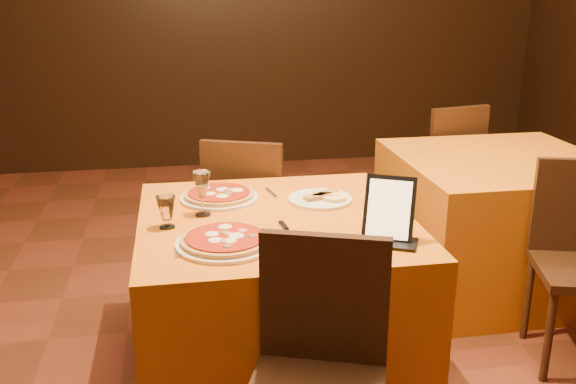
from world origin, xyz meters
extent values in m
cube|color=#5E2D19|center=(0.00, 0.00, -0.01)|extent=(6.00, 7.00, 0.01)
cube|color=black|center=(0.00, 3.50, 1.40)|extent=(6.00, 0.01, 2.80)
cube|color=#CD650D|center=(-0.07, -0.05, 0.38)|extent=(1.10, 1.10, 0.75)
cube|color=#CD6B0D|center=(1.30, 0.66, 0.38)|extent=(1.10, 1.10, 0.75)
cylinder|color=white|center=(-0.30, -0.31, 0.76)|extent=(0.36, 0.36, 0.01)
cylinder|color=#AD4C23|center=(-0.30, -0.31, 0.77)|extent=(0.33, 0.33, 0.02)
cylinder|color=white|center=(-0.28, 0.21, 0.76)|extent=(0.34, 0.34, 0.01)
cylinder|color=#AD4C23|center=(-0.28, 0.21, 0.77)|extent=(0.31, 0.31, 0.02)
cylinder|color=white|center=(0.15, 0.12, 0.76)|extent=(0.28, 0.28, 0.01)
cylinder|color=olive|center=(0.15, 0.12, 0.77)|extent=(0.17, 0.17, 0.02)
cube|color=black|center=(0.30, -0.36, 0.87)|extent=(0.21, 0.17, 0.23)
cube|color=silver|center=(-0.05, -0.26, 0.75)|extent=(0.05, 0.23, 0.01)
cube|color=silver|center=(-0.47, -0.33, 0.75)|extent=(0.03, 0.14, 0.01)
cube|color=silver|center=(-0.04, 0.26, 0.75)|extent=(0.04, 0.15, 0.01)
camera|label=1|loc=(-0.44, -2.48, 1.66)|focal=40.00mm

